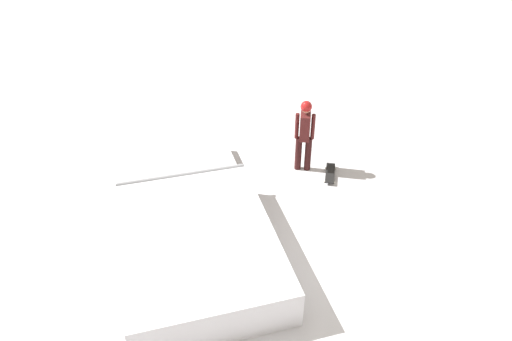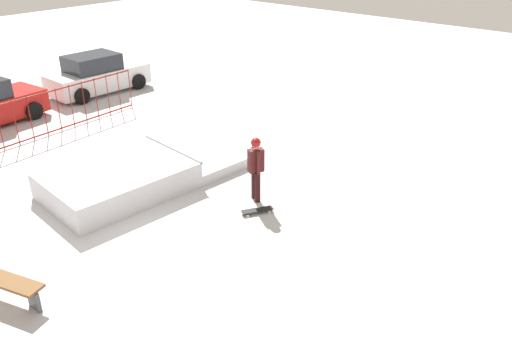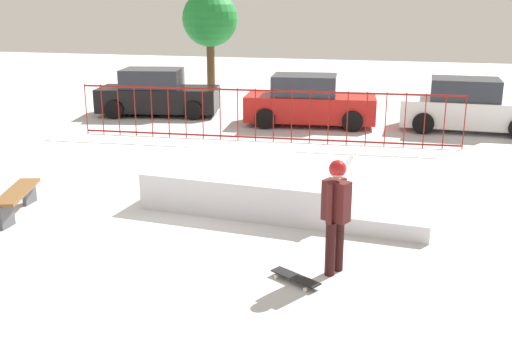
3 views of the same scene
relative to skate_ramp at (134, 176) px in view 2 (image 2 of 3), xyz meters
name	(u,v)px [view 2 (image 2 of 3)]	position (x,y,z in m)	size (l,w,h in m)	color
ground_plane	(101,212)	(-1.39, -0.46, -0.32)	(60.00, 60.00, 0.00)	silver
skate_ramp	(134,176)	(0.00, 0.00, 0.00)	(5.61, 3.07, 0.74)	silver
skater	(256,164)	(1.59, -2.98, 0.69)	(0.44, 0.40, 1.73)	black
skateboard	(257,210)	(1.10, -3.44, -0.24)	(0.79, 0.58, 0.09)	black
park_bench	(6,284)	(-4.46, -1.95, 0.04)	(0.85, 1.65, 0.48)	brown
parked_car_white	(97,75)	(4.33, 8.04, 0.41)	(4.14, 2.00, 1.60)	white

